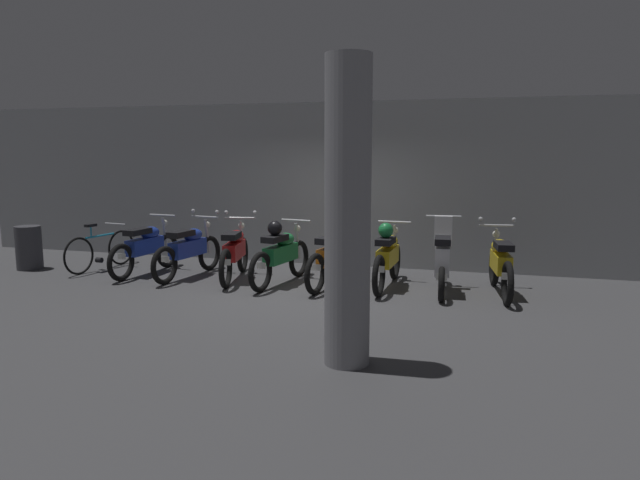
{
  "coord_description": "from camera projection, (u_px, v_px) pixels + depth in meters",
  "views": [
    {
      "loc": [
        2.77,
        -8.45,
        2.18
      ],
      "look_at": [
        0.2,
        0.65,
        0.75
      ],
      "focal_mm": 32.57,
      "sensor_mm": 36.0,
      "label": 1
    }
  ],
  "objects": [
    {
      "name": "motorbike_slot_2",
      "position": [
        235.0,
        251.0,
        9.99
      ],
      "size": [
        0.63,
        1.93,
        1.15
      ],
      "color": "black",
      "rests_on": "ground"
    },
    {
      "name": "back_wall",
      "position": [
        336.0,
        184.0,
        11.27
      ],
      "size": [
        16.0,
        0.3,
        3.13
      ],
      "primitive_type": "cube",
      "color": "#9EA0A3",
      "rests_on": "ground"
    },
    {
      "name": "support_pillar",
      "position": [
        348.0,
        214.0,
        5.84
      ],
      "size": [
        0.47,
        0.47,
        3.13
      ],
      "primitive_type": "cylinder",
      "color": "gray",
      "rests_on": "ground"
    },
    {
      "name": "motorbike_slot_1",
      "position": [
        189.0,
        249.0,
        10.2
      ],
      "size": [
        0.59,
        1.94,
        1.15
      ],
      "color": "black",
      "rests_on": "ground"
    },
    {
      "name": "bicycle",
      "position": [
        101.0,
        250.0,
        10.87
      ],
      "size": [
        0.5,
        1.71,
        0.89
      ],
      "color": "black",
      "rests_on": "ground"
    },
    {
      "name": "motorbike_slot_4",
      "position": [
        334.0,
        256.0,
        9.51
      ],
      "size": [
        0.61,
        1.93,
        1.15
      ],
      "color": "black",
      "rests_on": "ground"
    },
    {
      "name": "trash_bin",
      "position": [
        29.0,
        248.0,
        10.9
      ],
      "size": [
        0.47,
        0.47,
        0.82
      ],
      "primitive_type": "cylinder",
      "color": "#38383D",
      "rests_on": "ground"
    },
    {
      "name": "motorbike_slot_5",
      "position": [
        388.0,
        256.0,
        9.39
      ],
      "size": [
        0.56,
        1.95,
        1.08
      ],
      "color": "black",
      "rests_on": "ground"
    },
    {
      "name": "ground_plane",
      "position": [
        297.0,
        293.0,
        9.11
      ],
      "size": [
        80.0,
        80.0,
        0.0
      ],
      "primitive_type": "plane",
      "color": "#424244"
    },
    {
      "name": "motorbike_slot_3",
      "position": [
        281.0,
        253.0,
        9.64
      ],
      "size": [
        0.58,
        1.94,
        1.08
      ],
      "color": "black",
      "rests_on": "ground"
    },
    {
      "name": "motorbike_slot_0",
      "position": [
        146.0,
        247.0,
        10.47
      ],
      "size": [
        0.56,
        1.95,
        1.03
      ],
      "color": "black",
      "rests_on": "ground"
    },
    {
      "name": "motorbike_slot_7",
      "position": [
        501.0,
        263.0,
        8.92
      ],
      "size": [
        0.59,
        1.95,
        1.15
      ],
      "color": "black",
      "rests_on": "ground"
    },
    {
      "name": "motorbike_slot_6",
      "position": [
        442.0,
        259.0,
        9.06
      ],
      "size": [
        0.56,
        1.68,
        1.18
      ],
      "color": "black",
      "rests_on": "ground"
    }
  ]
}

